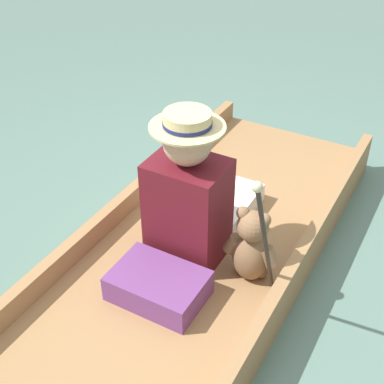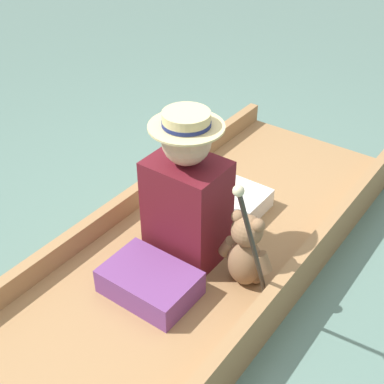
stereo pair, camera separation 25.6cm
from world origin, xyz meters
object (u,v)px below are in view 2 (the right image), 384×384
seated_person (196,197)px  walking_cane (251,238)px  wine_glass (172,178)px  teddy_bear (246,252)px

seated_person → walking_cane: bearing=-19.1°
wine_glass → walking_cane: size_ratio=0.29×
teddy_bear → walking_cane: 0.35m
wine_glass → walking_cane: (0.82, -0.53, 0.33)m
walking_cane → teddy_bear: bearing=122.7°
seated_person → walking_cane: seated_person is taller
seated_person → teddy_bear: seated_person is taller
seated_person → walking_cane: (0.47, -0.27, 0.15)m
teddy_bear → wine_glass: 0.79m
teddy_bear → walking_cane: walking_cane is taller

